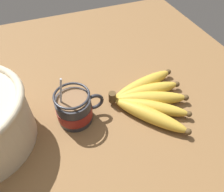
{
  "coord_description": "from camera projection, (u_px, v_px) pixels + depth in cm",
  "views": [
    {
      "loc": [
        -7.87,
        -39.18,
        49.23
      ],
      "look_at": [
        6.19,
        -2.86,
        7.54
      ],
      "focal_mm": 35.0,
      "sensor_mm": 36.0,
      "label": 1
    }
  ],
  "objects": [
    {
      "name": "coffee_mug",
      "position": [
        75.0,
        109.0,
        0.54
      ],
      "size": [
        12.25,
        8.93,
        14.53
      ],
      "color": "#28282D",
      "rests_on": "table"
    },
    {
      "name": "banana_bunch",
      "position": [
        148.0,
        98.0,
        0.59
      ],
      "size": [
        21.93,
        23.65,
        4.25
      ],
      "color": "#4C381E",
      "rests_on": "table"
    },
    {
      "name": "table",
      "position": [
        88.0,
        109.0,
        0.62
      ],
      "size": [
        108.92,
        108.92,
        3.56
      ],
      "color": "brown",
      "rests_on": "ground"
    }
  ]
}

